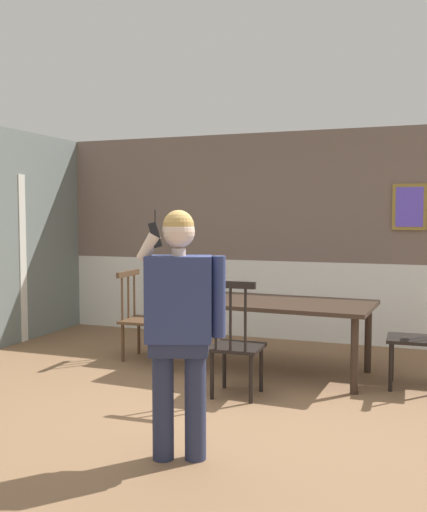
{
  "coord_description": "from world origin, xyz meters",
  "views": [
    {
      "loc": [
        1.67,
        -4.34,
        1.6
      ],
      "look_at": [
        0.13,
        -0.18,
        1.29
      ],
      "focal_mm": 41.65,
      "sensor_mm": 36.0,
      "label": 1
    }
  ],
  "objects_px": {
    "dining_table": "(267,308)",
    "chair_by_doorway": "(236,343)",
    "chair_near_window": "(143,317)",
    "chair_at_table_head": "(416,338)",
    "person_figure": "(180,318)"
  },
  "relations": [
    {
      "from": "chair_at_table_head",
      "to": "person_figure",
      "type": "bearing_deg",
      "value": 145.92
    },
    {
      "from": "chair_by_doorway",
      "to": "person_figure",
      "type": "xyz_separation_m",
      "value": [
        0.08,
        -1.39,
        0.46
      ]
    },
    {
      "from": "dining_table",
      "to": "chair_near_window",
      "type": "distance_m",
      "value": 1.45
    },
    {
      "from": "dining_table",
      "to": "person_figure",
      "type": "bearing_deg",
      "value": -89.07
    },
    {
      "from": "chair_near_window",
      "to": "chair_by_doorway",
      "type": "distance_m",
      "value": 1.69
    },
    {
      "from": "dining_table",
      "to": "chair_by_doorway",
      "type": "bearing_deg",
      "value": -92.62
    },
    {
      "from": "chair_by_doorway",
      "to": "person_figure",
      "type": "relative_size",
      "value": 0.64
    },
    {
      "from": "dining_table",
      "to": "chair_by_doorway",
      "type": "distance_m",
      "value": 0.91
    },
    {
      "from": "chair_near_window",
      "to": "chair_by_doorway",
      "type": "height_order",
      "value": "chair_by_doorway"
    },
    {
      "from": "dining_table",
      "to": "chair_by_doorway",
      "type": "relative_size",
      "value": 2.06
    },
    {
      "from": "chair_near_window",
      "to": "chair_at_table_head",
      "type": "xyz_separation_m",
      "value": [
        2.87,
        -0.14,
        0.0
      ]
    },
    {
      "from": "chair_near_window",
      "to": "chair_by_doorway",
      "type": "bearing_deg",
      "value": 54.88
    },
    {
      "from": "chair_near_window",
      "to": "person_figure",
      "type": "height_order",
      "value": "person_figure"
    },
    {
      "from": "dining_table",
      "to": "chair_by_doorway",
      "type": "xyz_separation_m",
      "value": [
        -0.04,
        -0.89,
        -0.19
      ]
    },
    {
      "from": "chair_at_table_head",
      "to": "person_figure",
      "type": "distance_m",
      "value": 2.65
    }
  ]
}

